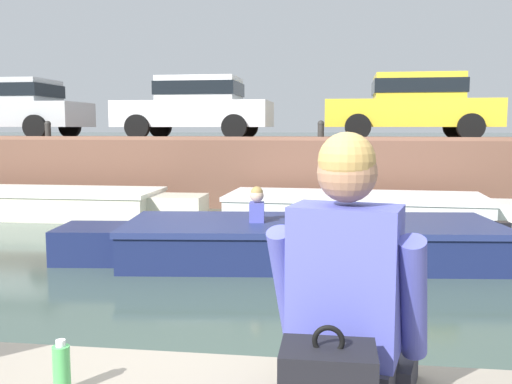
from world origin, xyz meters
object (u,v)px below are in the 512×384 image
Objects in this scene: boat_moored_west_cream at (46,203)px; motorboat_passing at (293,241)px; car_left_inner_white at (197,105)px; car_leftmost_silver at (10,106)px; car_centre_yellow at (412,104)px; boat_moored_central_white at (367,209)px; person_seated_right at (347,304)px; mooring_bollard_mid at (321,130)px; mooring_bollard_west at (48,129)px; bottle_drink at (62,369)px.

motorboat_passing reaches higher than boat_moored_west_cream.
boat_moored_west_cream is at bearing -127.94° from car_left_inner_white.
motorboat_passing is at bearing -38.96° from car_leftmost_silver.
car_leftmost_silver is 10.38m from car_centre_yellow.
person_seated_right is (-0.58, -9.18, 0.96)m from boat_moored_central_white.
mooring_bollard_west is at bearing 180.00° from mooring_bollard_mid.
boat_moored_central_white is 1.43× the size of car_leftmost_silver.
motorboat_passing is 13.97× the size of mooring_bollard_mid.
car_centre_yellow reaches higher than boat_moored_central_white.
car_leftmost_silver is 4.28× the size of person_seated_right.
mooring_bollard_mid is at bearing -147.30° from car_centre_yellow.
boat_moored_central_white is 13.30× the size of mooring_bollard_mid.
boat_moored_west_cream is 6.59m from boat_moored_central_white.
mooring_bollard_mid is (6.47, 0.00, 0.00)m from mooring_bollard_west.
mooring_bollard_west reaches higher than person_seated_right.
boat_moored_central_white is 9.25m from person_seated_right.
car_leftmost_silver is at bearing 141.04° from motorboat_passing.
boat_moored_west_cream is at bearing -162.39° from mooring_bollard_mid.
motorboat_passing is at bearing -109.28° from boat_moored_central_white.
mooring_bollard_west is 6.47m from mooring_bollard_mid.
car_leftmost_silver is at bearing 180.00° from car_left_inner_white.
bottle_drink is at bearing -177.23° from person_seated_right.
mooring_bollard_west is at bearing 122.14° from person_seated_right.
car_leftmost_silver reaches higher than boat_moored_west_cream.
car_leftmost_silver is at bearing 180.00° from car_centre_yellow.
bottle_drink reaches higher than boat_moored_west_cream.
car_leftmost_silver reaches higher than person_seated_right.
car_leftmost_silver is 9.28× the size of mooring_bollard_mid.
boat_moored_west_cream is 1.62× the size of car_left_inner_white.
mooring_bollard_mid is at bearing 86.51° from bottle_drink.
mooring_bollard_mid is at bearing 17.61° from boat_moored_west_cream.
motorboat_passing is 1.51× the size of car_leftmost_silver.
mooring_bollard_mid is (5.63, 1.79, 1.51)m from boat_moored_west_cream.
car_left_inner_white is 5.31m from car_centre_yellow.
bottle_drink is at bearing -93.49° from mooring_bollard_mid.
car_left_inner_white is 8.68× the size of mooring_bollard_mid.
car_centre_yellow is (10.38, -0.00, -0.00)m from car_leftmost_silver.
car_centre_yellow reaches higher than person_seated_right.
motorboat_passing is 1.61× the size of car_left_inner_white.
car_left_inner_white reaches higher than mooring_bollard_west.
mooring_bollard_west reaches higher than boat_moored_central_white.
mooring_bollard_west is 0.46× the size of person_seated_right.
mooring_bollard_west is (-7.42, 1.70, 1.52)m from boat_moored_central_white.
boat_moored_central_white is at bearing -36.74° from car_left_inner_white.
mooring_bollard_west is (-3.30, -1.38, -0.61)m from car_left_inner_white.
mooring_bollard_west is at bearing -157.35° from car_left_inner_white.
motorboat_passing is 5.90m from person_seated_right.
car_centre_yellow is at bearing 32.70° from mooring_bollard_mid.
car_centre_yellow reaches higher than motorboat_passing.
boat_moored_west_cream is 6.10m from mooring_bollard_mid.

